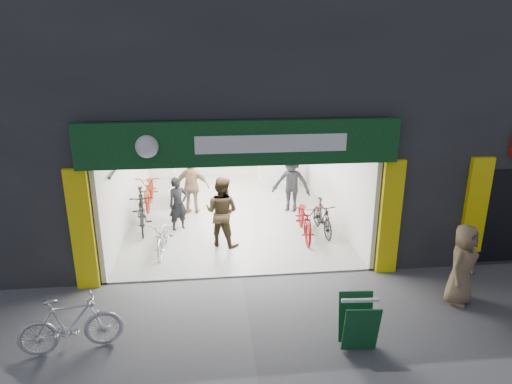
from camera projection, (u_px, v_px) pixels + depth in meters
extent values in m
plane|color=#56565B|center=(242.00, 277.00, 10.06)|extent=(60.00, 60.00, 0.00)
cube|color=#232326|center=(261.00, 12.00, 13.06)|extent=(16.00, 10.00, 4.50)
cube|color=#232326|center=(46.00, 153.00, 13.66)|extent=(5.00, 10.00, 3.50)
cube|color=#232326|center=(413.00, 144.00, 14.83)|extent=(6.00, 10.00, 3.50)
cube|color=#9E9E99|center=(232.00, 212.00, 13.83)|extent=(6.00, 8.00, 0.04)
cube|color=silver|center=(225.00, 134.00, 17.19)|extent=(6.00, 0.20, 3.20)
cube|color=silver|center=(128.00, 164.00, 13.03)|extent=(0.10, 8.00, 3.20)
cube|color=silver|center=(329.00, 159.00, 13.63)|extent=(0.10, 8.00, 3.20)
cube|color=white|center=(230.00, 105.00, 12.80)|extent=(6.00, 8.00, 0.10)
cube|color=black|center=(240.00, 126.00, 9.09)|extent=(6.00, 0.30, 0.30)
cube|color=black|center=(241.00, 143.00, 8.98)|extent=(6.40, 0.25, 0.90)
cube|color=white|center=(272.00, 144.00, 8.91)|extent=(3.00, 0.02, 0.35)
cube|color=#FBE90D|center=(82.00, 230.00, 9.26)|extent=(0.45, 0.12, 2.60)
cube|color=#FBE90D|center=(390.00, 218.00, 9.92)|extent=(0.45, 0.12, 2.60)
cube|color=#FBE90D|center=(476.00, 206.00, 10.06)|extent=(0.50, 0.12, 2.20)
cylinder|color=black|center=(127.00, 152.00, 12.32)|extent=(0.06, 5.00, 0.06)
cube|color=silver|center=(278.00, 173.00, 16.22)|extent=(1.40, 0.60, 1.00)
cube|color=white|center=(236.00, 125.00, 10.19)|extent=(1.30, 0.35, 0.04)
cube|color=white|center=(232.00, 113.00, 11.88)|extent=(1.30, 0.35, 0.04)
cube|color=white|center=(228.00, 104.00, 13.58)|extent=(1.30, 0.35, 0.04)
cube|color=white|center=(226.00, 96.00, 15.28)|extent=(1.30, 0.35, 0.04)
imported|color=#B6B6BB|center=(164.00, 235.00, 11.19)|extent=(0.68, 1.68, 0.86)
imported|color=black|center=(142.00, 211.00, 12.40)|extent=(0.78, 1.95, 1.14)
imported|color=maroon|center=(150.00, 190.00, 14.24)|extent=(0.77, 2.06, 1.07)
imported|color=silver|center=(173.00, 187.00, 14.66)|extent=(0.67, 1.69, 0.99)
imported|color=black|center=(322.00, 217.00, 12.20)|extent=(0.53, 1.58, 0.94)
imported|color=maroon|center=(305.00, 218.00, 11.99)|extent=(0.80, 2.01, 1.03)
imported|color=#BCBCC1|center=(291.00, 178.00, 15.28)|extent=(0.61, 1.94, 1.16)
imported|color=#B9B9BE|center=(70.00, 324.00, 7.55)|extent=(1.73, 0.76, 1.01)
imported|color=black|center=(178.00, 205.00, 12.32)|extent=(0.66, 0.58, 1.51)
imported|color=#3E2E1C|center=(222.00, 212.00, 11.35)|extent=(1.10, 1.02, 1.82)
imported|color=black|center=(291.00, 183.00, 13.62)|extent=(1.35, 1.11, 1.82)
imported|color=#907253|center=(192.00, 187.00, 13.45)|extent=(1.08, 0.62, 1.74)
imported|color=#7E6549|center=(462.00, 265.00, 8.87)|extent=(0.96, 0.92, 1.65)
cube|color=#0F3E1F|center=(361.00, 330.00, 7.44)|extent=(0.60, 0.26, 0.89)
cube|color=#0F3E1F|center=(356.00, 316.00, 7.81)|extent=(0.60, 0.26, 0.89)
cube|color=white|center=(360.00, 300.00, 7.49)|extent=(0.62, 0.10, 0.05)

